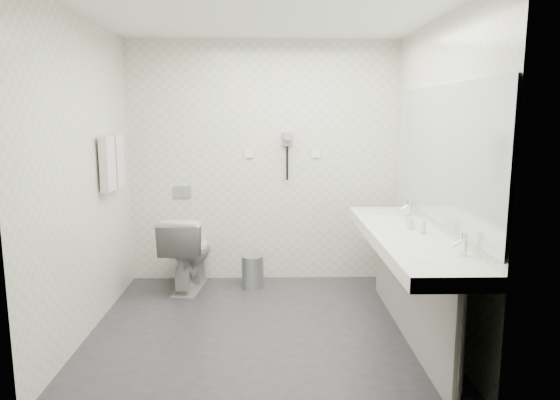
{
  "coord_description": "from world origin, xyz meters",
  "views": [
    {
      "loc": [
        0.06,
        -4.04,
        1.76
      ],
      "look_at": [
        0.15,
        0.15,
        1.05
      ],
      "focal_mm": 32.78,
      "sensor_mm": 36.0,
      "label": 1
    }
  ],
  "objects": [
    {
      "name": "switch_plate_a",
      "position": [
        -0.15,
        1.29,
        1.35
      ],
      "size": [
        0.09,
        0.02,
        0.09
      ],
      "primitive_type": "cube",
      "color": "white",
      "rests_on": "wall_back"
    },
    {
      "name": "basin_near",
      "position": [
        1.12,
        -0.85,
        0.83
      ],
      "size": [
        0.4,
        0.31,
        0.05
      ],
      "primitive_type": "ellipsoid",
      "color": "white",
      "rests_on": "vanity_counter"
    },
    {
      "name": "wall_left",
      "position": [
        -1.4,
        0.0,
        1.25
      ],
      "size": [
        0.0,
        2.6,
        2.6
      ],
      "primitive_type": "plane",
      "rotation": [
        1.57,
        0.0,
        1.57
      ],
      "color": "silver",
      "rests_on": "floor"
    },
    {
      "name": "pedal_bin",
      "position": [
        -0.11,
        0.99,
        0.16
      ],
      "size": [
        0.3,
        0.3,
        0.32
      ],
      "primitive_type": "cylinder",
      "rotation": [
        0.0,
        0.0,
        -0.38
      ],
      "color": "#B2B5BA",
      "rests_on": "floor"
    },
    {
      "name": "towel_far",
      "position": [
        -1.34,
        0.69,
        1.33
      ],
      "size": [
        0.07,
        0.24,
        0.48
      ],
      "primitive_type": "cube",
      "color": "silver",
      "rests_on": "towel_rail"
    },
    {
      "name": "switch_plate_b",
      "position": [
        0.55,
        1.29,
        1.35
      ],
      "size": [
        0.09,
        0.02,
        0.09
      ],
      "primitive_type": "cube",
      "color": "white",
      "rests_on": "wall_back"
    },
    {
      "name": "dryer_barrel",
      "position": [
        0.25,
        1.2,
        1.53
      ],
      "size": [
        0.08,
        0.14,
        0.08
      ],
      "primitive_type": "cylinder",
      "rotation": [
        1.57,
        0.0,
        0.0
      ],
      "color": "gray",
      "rests_on": "dryer_cradle"
    },
    {
      "name": "faucet_near",
      "position": [
        1.32,
        -0.85,
        0.92
      ],
      "size": [
        0.04,
        0.04,
        0.15
      ],
      "primitive_type": "cylinder",
      "color": "silver",
      "rests_on": "vanity_counter"
    },
    {
      "name": "towel_near",
      "position": [
        -1.34,
        0.41,
        1.33
      ],
      "size": [
        0.07,
        0.24,
        0.48
      ],
      "primitive_type": "cube",
      "color": "silver",
      "rests_on": "towel_rail"
    },
    {
      "name": "dryer_cord",
      "position": [
        0.25,
        1.26,
        1.25
      ],
      "size": [
        0.02,
        0.02,
        0.35
      ],
      "primitive_type": "cylinder",
      "color": "black",
      "rests_on": "dryer_cradle"
    },
    {
      "name": "towel_rail",
      "position": [
        -1.35,
        0.55,
        1.55
      ],
      "size": [
        0.02,
        0.62,
        0.02
      ],
      "primitive_type": "cylinder",
      "rotation": [
        1.57,
        0.0,
        0.0
      ],
      "color": "silver",
      "rests_on": "wall_left"
    },
    {
      "name": "wall_right",
      "position": [
        1.4,
        0.0,
        1.25
      ],
      "size": [
        0.0,
        2.6,
        2.6
      ],
      "primitive_type": "plane",
      "rotation": [
        1.57,
        0.0,
        -1.57
      ],
      "color": "silver",
      "rests_on": "floor"
    },
    {
      "name": "dryer_cradle",
      "position": [
        0.25,
        1.27,
        1.5
      ],
      "size": [
        0.1,
        0.04,
        0.14
      ],
      "primitive_type": "cube",
      "color": "gray",
      "rests_on": "wall_back"
    },
    {
      "name": "toilet",
      "position": [
        -0.76,
        0.97,
        0.38
      ],
      "size": [
        0.51,
        0.8,
        0.76
      ],
      "primitive_type": "imported",
      "rotation": [
        0.0,
        0.0,
        3.02
      ],
      "color": "white",
      "rests_on": "floor"
    },
    {
      "name": "glass_left",
      "position": [
        1.21,
        0.04,
        0.9
      ],
      "size": [
        0.07,
        0.07,
        0.1
      ],
      "primitive_type": "cylinder",
      "rotation": [
        0.0,
        0.0,
        0.35
      ],
      "color": "silver",
      "rests_on": "vanity_counter"
    },
    {
      "name": "mirror",
      "position": [
        1.39,
        -0.2,
        1.45
      ],
      "size": [
        0.02,
        2.2,
        1.05
      ],
      "primitive_type": "cube",
      "color": "#B2BCC6",
      "rests_on": "wall_right"
    },
    {
      "name": "ceiling",
      "position": [
        0.0,
        0.0,
        2.5
      ],
      "size": [
        2.8,
        2.8,
        0.0
      ],
      "primitive_type": "plane",
      "rotation": [
        3.14,
        0.0,
        0.0
      ],
      "color": "white",
      "rests_on": "wall_back"
    },
    {
      "name": "flush_plate",
      "position": [
        -0.85,
        1.29,
        0.95
      ],
      "size": [
        0.18,
        0.02,
        0.12
      ],
      "primitive_type": "cube",
      "color": "#B2B5BA",
      "rests_on": "wall_back"
    },
    {
      "name": "basin_far",
      "position": [
        1.12,
        0.45,
        0.83
      ],
      "size": [
        0.4,
        0.31,
        0.05
      ],
      "primitive_type": "ellipsoid",
      "color": "white",
      "rests_on": "vanity_counter"
    },
    {
      "name": "soap_bottle_c",
      "position": [
        1.24,
        -0.25,
        0.91
      ],
      "size": [
        0.05,
        0.05,
        0.12
      ],
      "primitive_type": "imported",
      "rotation": [
        0.0,
        0.0,
        -0.19
      ],
      "color": "beige",
      "rests_on": "vanity_counter"
    },
    {
      "name": "vanity_panel",
      "position": [
        1.15,
        -0.2,
        0.38
      ],
      "size": [
        0.03,
        2.15,
        0.75
      ],
      "primitive_type": "cube",
      "color": "#999791",
      "rests_on": "floor"
    },
    {
      "name": "floor",
      "position": [
        0.0,
        0.0,
        0.0
      ],
      "size": [
        2.8,
        2.8,
        0.0
      ],
      "primitive_type": "plane",
      "color": "#2B2A2F",
      "rests_on": "ground"
    },
    {
      "name": "soap_bottle_a",
      "position": [
        1.19,
        -0.08,
        0.9
      ],
      "size": [
        0.05,
        0.05,
        0.1
      ],
      "primitive_type": "imported",
      "rotation": [
        0.0,
        0.0,
        0.0
      ],
      "color": "beige",
      "rests_on": "vanity_counter"
    },
    {
      "name": "vanity_post_near",
      "position": [
        1.18,
        -1.24,
        0.38
      ],
      "size": [
        0.06,
        0.06,
        0.75
      ],
      "primitive_type": "cylinder",
      "color": "silver",
      "rests_on": "floor"
    },
    {
      "name": "faucet_far",
      "position": [
        1.32,
        0.45,
        0.92
      ],
      "size": [
        0.04,
        0.04,
        0.15
      ],
      "primitive_type": "cylinder",
      "color": "silver",
      "rests_on": "vanity_counter"
    },
    {
      "name": "vanity_post_far",
      "position": [
        1.18,
        0.84,
        0.38
      ],
      "size": [
        0.06,
        0.06,
        0.75
      ],
      "primitive_type": "cylinder",
      "color": "silver",
      "rests_on": "floor"
    },
    {
      "name": "vanity_counter",
      "position": [
        1.12,
        -0.2,
        0.8
      ],
      "size": [
        0.55,
        2.2,
        0.1
      ],
      "primitive_type": "cube",
      "color": "white",
      "rests_on": "floor"
    },
    {
      "name": "wall_back",
      "position": [
        0.0,
        1.3,
        1.25
      ],
      "size": [
        2.8,
        0.0,
        2.8
      ],
      "primitive_type": "plane",
      "rotation": [
        1.57,
        0.0,
        0.0
      ],
      "color": "silver",
      "rests_on": "floor"
    },
    {
      "name": "bin_lid",
      "position": [
        -0.11,
        0.99,
        0.33
      ],
      "size": [
        0.23,
        0.23,
        0.02
      ],
      "primitive_type": "cylinder",
      "color": "#B2B5BA",
      "rests_on": "pedal_bin"
    },
    {
      "name": "wall_front",
      "position": [
        0.0,
        -1.3,
        1.25
      ],
      "size": [
        2.8,
        0.0,
        2.8
      ],
      "primitive_type": "plane",
      "rotation": [
        -1.57,
        0.0,
        0.0
      ],
      "color": "silver",
      "rests_on": "floor"
    }
  ]
}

